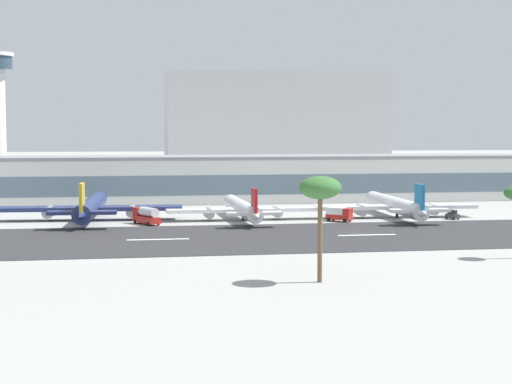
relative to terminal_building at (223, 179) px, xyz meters
The scene contains 13 objects.
ground_plane 82.40m from the terminal_building, 77.18° to the right, with size 1400.00×1400.00×0.00m, color #9E9E99.
runway_strip 85.36m from the terminal_building, 77.64° to the right, with size 800.00×43.74×0.08m, color #2D2D30.
runway_centreline_dash_3 86.41m from the terminal_building, 105.25° to the right, with size 12.00×1.20×0.01m, color white.
runway_centreline_dash_4 85.55m from the terminal_building, 77.05° to the right, with size 12.00×1.20×0.01m, color white.
terminal_building is the anchor object (origin of this frame).
distant_hotel_block 108.84m from the terminal_building, 71.19° to the left, with size 93.45×33.21×45.60m, color #BCBCC1.
airliner_gold_tail_gate_0 60.14m from the terminal_building, 128.05° to the right, with size 43.05×47.59×9.93m.
airliner_red_tail_gate_1 52.60m from the terminal_building, 91.84° to the right, with size 35.90×41.25×8.61m.
airliner_blue_tail_gate_2 63.92m from the terminal_building, 55.76° to the right, with size 39.86×44.22×9.23m.
service_box_truck_0 61.54m from the terminal_building, 70.84° to the right, with size 6.03×5.85×3.25m.
service_baggage_tug_1 75.24m from the terminal_building, 50.22° to the right, with size 2.87×3.57×2.20m.
service_fuel_truck_2 62.04m from the terminal_building, 113.08° to the right, with size 6.29×8.72×3.95m.
palm_tree_2 130.72m from the terminal_building, 90.98° to the right, with size 5.83×5.83×14.75m.
Camera 1 is at (-46.62, -157.23, 20.78)m, focal length 56.18 mm.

